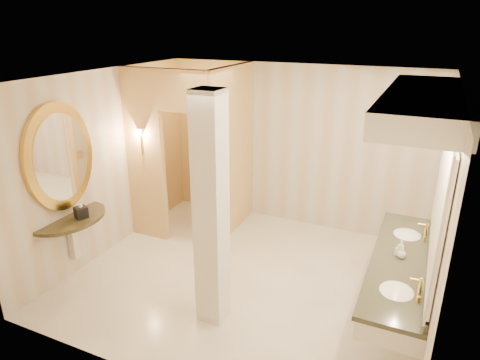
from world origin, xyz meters
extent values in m
plane|color=white|center=(0.00, 0.00, 0.00)|extent=(4.50, 4.50, 0.00)
plane|color=white|center=(0.00, 0.00, 2.70)|extent=(4.50, 4.50, 0.00)
cube|color=beige|center=(0.00, 2.00, 1.35)|extent=(4.50, 0.02, 2.70)
cube|color=beige|center=(0.00, -2.00, 1.35)|extent=(4.50, 0.02, 2.70)
cube|color=beige|center=(-2.25, 0.00, 1.35)|extent=(0.02, 4.00, 2.70)
cube|color=beige|center=(2.25, 0.00, 1.35)|extent=(0.02, 4.00, 2.70)
cube|color=#E4C177|center=(-0.80, 1.25, 1.35)|extent=(0.10, 1.50, 2.70)
cube|color=#E4C177|center=(-1.93, 0.50, 1.35)|extent=(0.65, 0.10, 2.70)
cube|color=#E4C177|center=(-1.20, 0.50, 2.40)|extent=(0.80, 0.10, 0.60)
cube|color=silver|center=(-0.84, 0.90, 1.05)|extent=(0.13, 0.80, 2.10)
cylinder|color=gold|center=(-1.93, 0.43, 1.55)|extent=(0.03, 0.03, 0.30)
cone|color=silver|center=(-1.93, 0.43, 1.75)|extent=(0.14, 0.14, 0.14)
cube|color=silver|center=(1.95, -0.19, 0.73)|extent=(0.60, 2.36, 0.24)
cube|color=black|center=(1.95, -0.19, 0.85)|extent=(0.64, 2.40, 0.05)
cube|color=black|center=(2.23, -0.19, 0.92)|extent=(0.03, 2.36, 0.10)
ellipsoid|color=white|center=(1.95, -0.83, 0.83)|extent=(0.40, 0.44, 0.15)
cylinder|color=gold|center=(2.15, -0.83, 0.96)|extent=(0.03, 0.03, 0.22)
ellipsoid|color=white|center=(1.95, 0.45, 0.83)|extent=(0.40, 0.44, 0.15)
cylinder|color=gold|center=(2.15, 0.45, 0.96)|extent=(0.03, 0.03, 0.22)
cube|color=white|center=(2.23, -0.19, 1.70)|extent=(0.03, 2.36, 1.40)
cube|color=silver|center=(1.95, -0.19, 2.59)|extent=(0.75, 2.56, 0.22)
cylinder|color=black|center=(-2.23, -0.88, 0.85)|extent=(1.09, 1.09, 0.05)
cube|color=silver|center=(-2.19, -0.88, 0.55)|extent=(0.10, 0.10, 0.60)
cylinder|color=gold|center=(-2.21, -0.88, 1.70)|extent=(0.07, 1.09, 1.09)
cylinder|color=white|center=(-2.17, -0.88, 1.70)|extent=(0.02, 0.87, 0.87)
cube|color=silver|center=(-0.03, -0.90, 1.35)|extent=(0.31, 0.31, 2.70)
cube|color=black|center=(-2.02, -0.83, 0.95)|extent=(0.19, 0.19, 0.15)
imported|color=white|center=(-1.10, 1.70, 0.37)|extent=(0.43, 0.74, 0.74)
imported|color=beige|center=(1.89, -0.11, 0.94)|extent=(0.08, 0.08, 0.13)
imported|color=silver|center=(1.93, -0.16, 0.94)|extent=(0.11, 0.11, 0.12)
imported|color=#C6B28C|center=(1.91, -0.13, 0.97)|extent=(0.10, 0.10, 0.19)
camera|label=1|loc=(2.02, -4.63, 3.32)|focal=32.00mm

